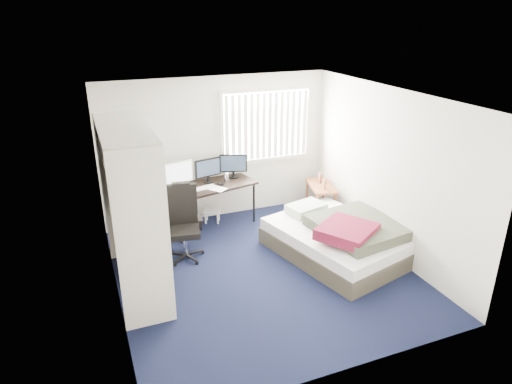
{
  "coord_description": "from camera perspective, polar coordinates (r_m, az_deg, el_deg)",
  "views": [
    {
      "loc": [
        -2.2,
        -5.22,
        3.52
      ],
      "look_at": [
        0.05,
        0.4,
        1.08
      ],
      "focal_mm": 32.0,
      "sensor_mm": 36.0,
      "label": 1
    }
  ],
  "objects": [
    {
      "name": "window_assembly",
      "position": [
        8.13,
        1.31,
        8.31
      ],
      "size": [
        1.72,
        0.09,
        1.32
      ],
      "color": "white",
      "rests_on": "ground"
    },
    {
      "name": "closet",
      "position": [
        5.93,
        -15.13,
        -0.28
      ],
      "size": [
        0.64,
        1.84,
        2.22
      ],
      "color": "beige",
      "rests_on": "ground"
    },
    {
      "name": "nightstand",
      "position": [
        8.35,
        8.12,
        0.47
      ],
      "size": [
        0.59,
        0.88,
        0.74
      ],
      "color": "brown",
      "rests_on": "ground"
    },
    {
      "name": "footstool",
      "position": [
        8.07,
        -5.51,
        -2.55
      ],
      "size": [
        0.36,
        0.33,
        0.24
      ],
      "color": "white",
      "rests_on": "ground"
    },
    {
      "name": "bed",
      "position": [
        7.07,
        10.47,
        -5.67
      ],
      "size": [
        1.96,
        2.32,
        0.66
      ],
      "color": "#3E392D",
      "rests_on": "ground"
    },
    {
      "name": "pine_box",
      "position": [
        5.97,
        -12.97,
        -13.18
      ],
      "size": [
        0.42,
        0.36,
        0.27
      ],
      "primitive_type": "cube",
      "rotation": [
        0.0,
        0.0,
        -0.31
      ],
      "color": "tan",
      "rests_on": "ground"
    },
    {
      "name": "ground",
      "position": [
        6.67,
        0.91,
        -9.86
      ],
      "size": [
        4.2,
        4.2,
        0.0
      ],
      "primitive_type": "plane",
      "color": "black",
      "rests_on": "ground"
    },
    {
      "name": "desk",
      "position": [
        7.74,
        -5.94,
        1.17
      ],
      "size": [
        1.66,
        1.04,
        1.22
      ],
      "color": "black",
      "rests_on": "ground"
    },
    {
      "name": "room_shell",
      "position": [
        6.01,
        1.0,
        2.45
      ],
      "size": [
        4.2,
        4.2,
        4.2
      ],
      "color": "silver",
      "rests_on": "ground"
    },
    {
      "name": "office_chair",
      "position": [
        6.94,
        -8.98,
        -4.66
      ],
      "size": [
        0.62,
        0.62,
        1.14
      ],
      "color": "black",
      "rests_on": "ground"
    }
  ]
}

